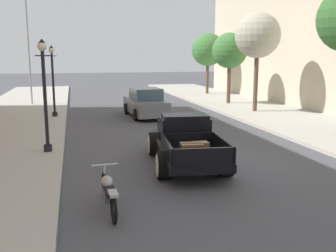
{
  "coord_description": "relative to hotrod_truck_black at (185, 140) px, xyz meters",
  "views": [
    {
      "loc": [
        -4.08,
        -12.08,
        3.42
      ],
      "look_at": [
        -0.88,
        0.76,
        1.0
      ],
      "focal_mm": 40.86,
      "sensor_mm": 36.0,
      "label": 1
    }
  ],
  "objects": [
    {
      "name": "street_lamp_far",
      "position": [
        -4.48,
        10.24,
        1.63
      ],
      "size": [
        0.5,
        0.32,
        3.85
      ],
      "color": "black",
      "rests_on": "sidewalk_left"
    },
    {
      "name": "ground_plane",
      "position": [
        0.64,
        0.49,
        -0.75
      ],
      "size": [
        140.0,
        140.0,
        0.0
      ],
      "primitive_type": "plane",
      "color": "#47474C"
    },
    {
      "name": "car_background_grey",
      "position": [
        0.54,
        9.77,
        0.01
      ],
      "size": [
        2.07,
        4.4,
        1.65
      ],
      "color": "slate",
      "rests_on": "ground"
    },
    {
      "name": "motorcycle_parked",
      "position": [
        -2.77,
        -3.38,
        -0.31
      ],
      "size": [
        0.62,
        2.12,
        0.93
      ],
      "color": "black",
      "rests_on": "ground"
    },
    {
      "name": "flagpole",
      "position": [
        -6.02,
        16.34,
        5.02
      ],
      "size": [
        1.74,
        0.16,
        9.16
      ],
      "color": "#B2B2B7",
      "rests_on": "sidewalk_left"
    },
    {
      "name": "hotrod_truck_black",
      "position": [
        0.0,
        0.0,
        0.0
      ],
      "size": [
        2.53,
        5.06,
        1.58
      ],
      "color": "black",
      "rests_on": "ground"
    },
    {
      "name": "street_tree_second",
      "position": [
        7.22,
        9.45,
        3.85
      ],
      "size": [
        2.67,
        2.67,
        5.82
      ],
      "color": "brown",
      "rests_on": "sidewalk_right"
    },
    {
      "name": "street_tree_third",
      "position": [
        7.25,
        13.61,
        3.03
      ],
      "size": [
        2.46,
        2.46,
        4.9
      ],
      "color": "brown",
      "rests_on": "sidewalk_right"
    },
    {
      "name": "street_lamp_near",
      "position": [
        -4.38,
        2.03,
        1.63
      ],
      "size": [
        0.5,
        0.32,
        3.85
      ],
      "color": "black",
      "rests_on": "sidewalk_left"
    },
    {
      "name": "street_tree_farthest",
      "position": [
        8.22,
        20.75,
        3.23
      ],
      "size": [
        2.87,
        2.87,
        5.29
      ],
      "color": "brown",
      "rests_on": "sidewalk_right"
    }
  ]
}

